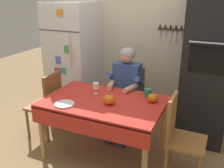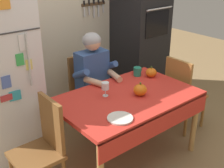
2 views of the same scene
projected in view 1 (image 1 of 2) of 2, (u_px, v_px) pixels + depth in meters
name	position (u px, v px, depth m)	size (l,w,h in m)	color
ground_plane	(101.00, 158.00, 3.15)	(10.00, 10.00, 0.00)	#93754C
back_wall_assembly	(142.00, 36.00, 3.84)	(3.70, 0.13, 2.60)	beige
refrigerator	(74.00, 61.00, 4.03)	(0.68, 0.71, 1.80)	silver
wall_oven	(208.00, 66.00, 3.24)	(0.60, 0.64, 2.10)	black
dining_table	(103.00, 107.00, 2.99)	(1.40, 0.90, 0.74)	tan
chair_behind_person	(130.00, 95.00, 3.70)	(0.40, 0.40, 0.93)	brown
seated_person	(125.00, 85.00, 3.46)	(0.47, 0.55, 1.25)	#38384C
chair_left_side	(48.00, 102.00, 3.48)	(0.40, 0.40, 0.93)	brown
chair_right_side	(180.00, 134.00, 2.72)	(0.40, 0.40, 0.93)	#9E6B33
coffee_mug	(148.00, 93.00, 3.06)	(0.12, 0.09, 0.10)	#237F66
wine_glass	(96.00, 86.00, 3.12)	(0.07, 0.07, 0.15)	white
pumpkin_large	(153.00, 98.00, 2.91)	(0.13, 0.13, 0.12)	orange
pumpkin_medium	(109.00, 99.00, 2.86)	(0.14, 0.14, 0.14)	orange
serving_tray	(64.00, 104.00, 2.86)	(0.22, 0.22, 0.02)	silver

